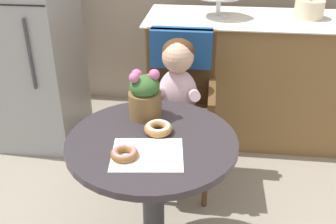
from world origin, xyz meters
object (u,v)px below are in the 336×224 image
object	(u,v)px
cafe_table	(153,179)
refrigerator	(23,26)
wicker_chair	(179,86)
donut_mid	(158,128)
round_layer_cake	(309,9)
donut_front	(124,153)
flower_vase	(145,95)
seated_child	(177,92)

from	to	relation	value
cafe_table	refrigerator	xyz separation A→B (m)	(-1.05, 1.10, 0.34)
wicker_chair	donut_mid	distance (m)	0.66
wicker_chair	donut_mid	bearing A→B (deg)	-93.40
donut_mid	round_layer_cake	world-z (taller)	round_layer_cake
donut_front	flower_vase	xyz separation A→B (m)	(0.03, 0.33, 0.09)
seated_child	donut_front	xyz separation A→B (m)	(-0.14, -0.70, 0.06)
donut_mid	flower_vase	world-z (taller)	flower_vase
wicker_chair	donut_mid	xyz separation A→B (m)	(-0.03, -0.65, 0.10)
wicker_chair	flower_vase	bearing A→B (deg)	-102.74
wicker_chair	round_layer_cake	world-z (taller)	round_layer_cake
seated_child	refrigerator	bearing A→B (deg)	153.57
round_layer_cake	donut_mid	bearing A→B (deg)	-123.04
donut_front	refrigerator	size ratio (longest dim) A/B	0.06
seated_child	donut_mid	bearing A→B (deg)	-93.72
cafe_table	wicker_chair	bearing A→B (deg)	85.81
seated_child	donut_mid	xyz separation A→B (m)	(-0.03, -0.50, 0.06)
wicker_chair	round_layer_cake	xyz separation A→B (m)	(0.80, 0.63, 0.32)
seated_child	flower_vase	distance (m)	0.41
donut_mid	round_layer_cake	size ratio (longest dim) A/B	0.63
refrigerator	cafe_table	bearing A→B (deg)	-46.33
donut_front	refrigerator	distance (m)	1.58
refrigerator	round_layer_cake	bearing A→B (deg)	7.18
donut_mid	round_layer_cake	xyz separation A→B (m)	(0.84, 1.29, 0.22)
seated_child	flower_vase	bearing A→B (deg)	-107.16
round_layer_cake	seated_child	bearing A→B (deg)	-135.58
donut_front	donut_mid	bearing A→B (deg)	62.13
seated_child	flower_vase	world-z (taller)	seated_child
cafe_table	round_layer_cake	distance (m)	1.65
flower_vase	round_layer_cake	world-z (taller)	round_layer_cake
donut_front	round_layer_cake	xyz separation A→B (m)	(0.94, 1.48, 0.22)
donut_front	donut_mid	distance (m)	0.22
refrigerator	donut_front	bearing A→B (deg)	-52.18
cafe_table	donut_mid	distance (m)	0.24
seated_child	refrigerator	world-z (taller)	refrigerator
seated_child	donut_front	distance (m)	0.71
donut_front	round_layer_cake	size ratio (longest dim) A/B	0.56
donut_front	cafe_table	bearing A→B (deg)	59.28
donut_front	donut_mid	xyz separation A→B (m)	(0.10, 0.20, 0.00)
wicker_chair	round_layer_cake	bearing A→B (deg)	37.61
cafe_table	refrigerator	bearing A→B (deg)	133.67
cafe_table	donut_mid	xyz separation A→B (m)	(0.02, 0.05, 0.23)
cafe_table	donut_front	distance (m)	0.28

